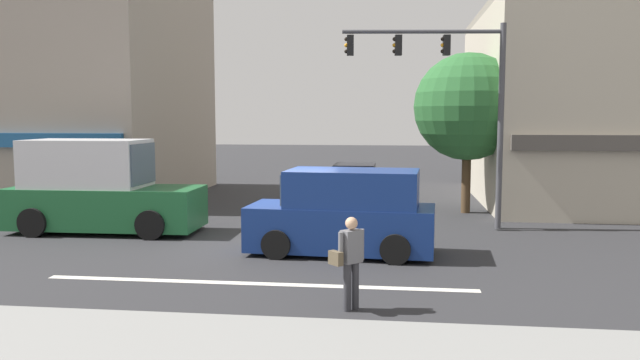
% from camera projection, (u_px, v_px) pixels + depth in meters
% --- Properties ---
extents(ground_plane, '(120.00, 120.00, 0.00)m').
position_uv_depth(ground_plane, '(287.00, 248.00, 16.25)').
color(ground_plane, '#2B2B2D').
extents(lane_marking_stripe, '(9.00, 0.24, 0.01)m').
position_uv_depth(lane_marking_stripe, '(257.00, 284.00, 12.80)').
color(lane_marking_stripe, silver).
rests_on(lane_marking_stripe, ground).
extents(building_left_block, '(12.63, 10.18, 9.39)m').
position_uv_depth(building_left_block, '(40.00, 87.00, 26.99)').
color(building_left_block, gray).
rests_on(building_left_block, ground).
extents(building_right_corner, '(12.09, 12.00, 7.77)m').
position_uv_depth(building_right_corner, '(632.00, 105.00, 25.00)').
color(building_right_corner, '#B7AD99').
rests_on(building_right_corner, ground).
extents(street_tree, '(3.79, 3.79, 5.67)m').
position_uv_depth(street_tree, '(468.00, 107.00, 21.94)').
color(street_tree, '#4C3823').
rests_on(street_tree, ground).
extents(utility_pole_near_left, '(1.40, 0.22, 8.27)m').
position_uv_depth(utility_pole_near_left, '(100.00, 93.00, 22.45)').
color(utility_pole_near_left, brown).
rests_on(utility_pole_near_left, ground).
extents(utility_pole_far_right, '(1.40, 0.22, 7.60)m').
position_uv_depth(utility_pole_far_right, '(515.00, 102.00, 23.07)').
color(utility_pole_far_right, brown).
rests_on(utility_pole_far_right, ground).
extents(traffic_light_mast, '(4.87, 0.73, 6.20)m').
position_uv_depth(traffic_light_mast, '(458.00, 87.00, 18.73)').
color(traffic_light_mast, '#47474C').
rests_on(traffic_light_mast, ground).
extents(box_truck_approaching_near, '(5.63, 2.30, 2.75)m').
position_uv_depth(box_truck_approaching_near, '(99.00, 190.00, 18.45)').
color(box_truck_approaching_near, '#1E6033').
rests_on(box_truck_approaching_near, ground).
extents(van_crossing_center, '(4.71, 2.28, 2.11)m').
position_uv_depth(van_crossing_center, '(345.00, 214.00, 15.51)').
color(van_crossing_center, navy).
rests_on(van_crossing_center, ground).
extents(sedan_crossing_rightbound, '(1.90, 4.11, 1.58)m').
position_uv_depth(sedan_crossing_rightbound, '(354.00, 186.00, 24.40)').
color(sedan_crossing_rightbound, black).
rests_on(sedan_crossing_rightbound, ground).
extents(pedestrian_foreground_with_bag, '(0.61, 0.55, 1.67)m').
position_uv_depth(pedestrian_foreground_with_bag, '(350.00, 258.00, 10.95)').
color(pedestrian_foreground_with_bag, '#333338').
rests_on(pedestrian_foreground_with_bag, ground).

